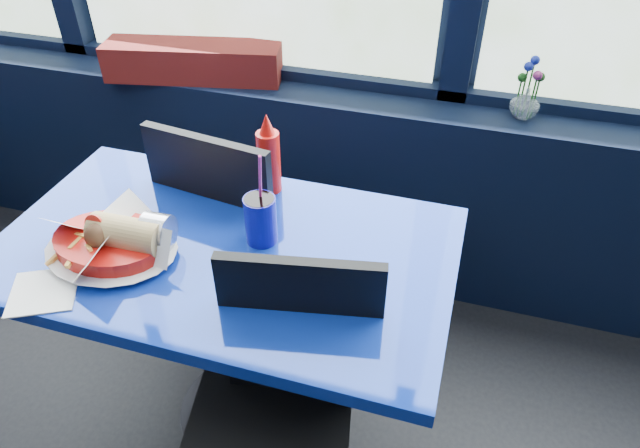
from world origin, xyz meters
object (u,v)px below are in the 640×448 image
Objects in this scene: near_table at (231,295)px; flower_vase at (526,100)px; chair_near_front at (280,405)px; planter_box at (194,61)px; chair_near_back at (229,225)px; soda_cup at (261,219)px; ketchup_bottle at (269,158)px; food_basket at (112,241)px.

near_table is 5.70× the size of flower_vase.
chair_near_front is 1.37m from planter_box.
chair_near_back is 1.42× the size of planter_box.
soda_cup is (0.58, -0.78, -0.05)m from planter_box.
near_table is 1.17m from flower_vase.
planter_box is at bearing -178.57° from flower_vase.
flower_vase is (0.48, 1.13, 0.35)m from chair_near_front.
soda_cup is at bearing -74.85° from ketchup_bottle.
ketchup_bottle reaches higher than chair_near_front.
chair_near_back is at bearing 167.56° from ketchup_bottle.
ketchup_bottle is at bearing 100.76° from chair_near_front.
chair_near_back is at bearing 99.21° from food_basket.
flower_vase is (1.22, 0.03, -0.00)m from planter_box.
planter_box reaches higher than food_basket.
near_table is at bearing -95.36° from ketchup_bottle.
food_basket is 0.38m from soda_cup.
ketchup_bottle reaches higher than chair_near_back.
ketchup_bottle reaches higher than near_table.
chair_near_front is 0.59m from food_basket.
near_table is 1.27× the size of chair_near_back.
chair_near_back is 0.51m from food_basket.
flower_vase is at bearing 51.90° from soda_cup.
near_table is 1.34× the size of chair_near_front.
chair_near_back is 2.46× the size of food_basket.
ketchup_bottle is 0.88× the size of soda_cup.
chair_near_front reaches higher than near_table.
ketchup_bottle is at bearing -140.01° from flower_vase.
near_table is 0.41m from ketchup_bottle.
flower_vase is at bearing 56.01° from chair_near_front.
chair_near_back is (-0.15, 0.32, -0.03)m from near_table.
chair_near_front is 1.34× the size of planter_box.
flower_vase is at bearing 50.05° from near_table.
planter_box is 2.68× the size of ketchup_bottle.
planter_box is 1.22m from flower_vase.
soda_cup reaches higher than planter_box.
chair_near_back reaches higher than food_basket.
planter_box is 3.17× the size of flower_vase.
chair_near_front is (0.24, -0.26, -0.05)m from near_table.
ketchup_bottle is (0.17, -0.04, 0.32)m from chair_near_back.
flower_vase is (0.73, 0.87, 0.30)m from near_table.
soda_cup is at bearing 105.02° from chair_near_front.
chair_near_front is 0.95× the size of chair_near_back.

